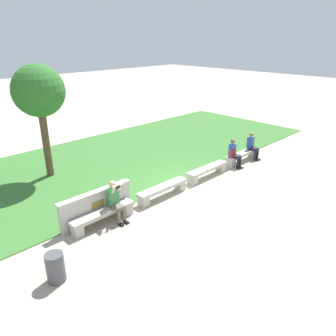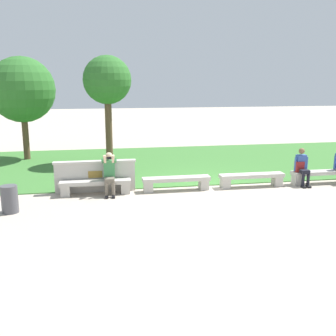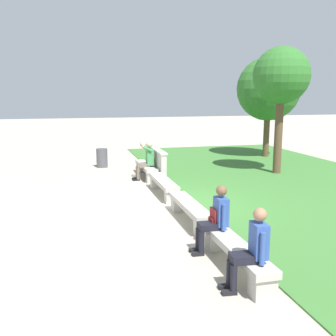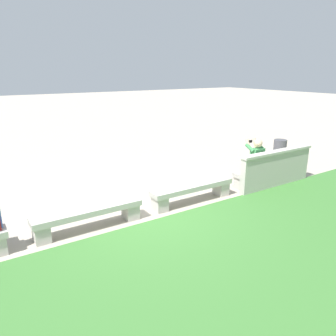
% 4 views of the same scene
% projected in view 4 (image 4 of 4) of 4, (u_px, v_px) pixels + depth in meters
% --- Properties ---
extents(ground_plane, '(80.00, 80.00, 0.00)m').
position_uv_depth(ground_plane, '(146.00, 214.00, 7.26)').
color(ground_plane, '#B2A593').
extents(bench_main, '(2.20, 0.40, 0.45)m').
position_uv_depth(bench_main, '(266.00, 173.00, 9.18)').
color(bench_main, '#B7B2A8').
rests_on(bench_main, ground).
extents(bench_near, '(2.20, 0.40, 0.45)m').
position_uv_depth(bench_near, '(192.00, 190.00, 7.84)').
color(bench_near, '#B7B2A8').
rests_on(bench_near, ground).
extents(bench_mid, '(2.20, 0.40, 0.45)m').
position_uv_depth(bench_mid, '(89.00, 215.00, 6.50)').
color(bench_mid, '#B7B2A8').
rests_on(bench_mid, ground).
extents(backrest_wall_with_plaque, '(2.58, 0.24, 1.01)m').
position_uv_depth(backrest_wall_with_plaque, '(276.00, 168.00, 8.85)').
color(backrest_wall_with_plaque, '#B7B2A8').
rests_on(backrest_wall_with_plaque, ground).
extents(person_photographer, '(0.48, 0.73, 1.32)m').
position_uv_depth(person_photographer, '(254.00, 159.00, 8.89)').
color(person_photographer, black).
rests_on(person_photographer, ground).
extents(trash_bin, '(0.44, 0.44, 0.75)m').
position_uv_depth(trash_bin, '(280.00, 150.00, 11.44)').
color(trash_bin, '#4C4C51').
rests_on(trash_bin, ground).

